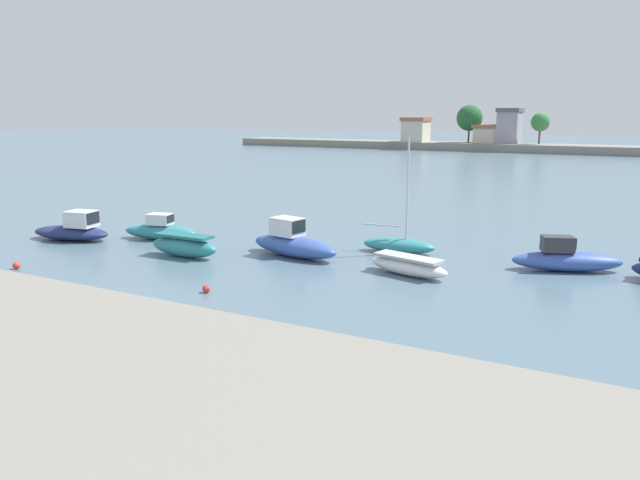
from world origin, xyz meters
TOP-DOWN VIEW (x-y plane):
  - ground_plane at (0.00, 0.00)m, footprint 400.00×400.00m
  - moored_boat_0 at (-11.18, 9.32)m, footprint 5.18×2.89m
  - moored_boat_1 at (-6.76, 11.84)m, footprint 4.74×2.33m
  - moored_boat_2 at (-2.62, 9.11)m, footprint 4.05×1.22m
  - moored_boat_3 at (2.32, 11.91)m, footprint 5.66×2.68m
  - moored_boat_4 at (6.91, 15.21)m, footprint 4.12×1.63m
  - moored_boat_5 at (8.90, 11.20)m, footprint 4.25×2.12m
  - moored_boat_6 at (15.21, 15.43)m, footprint 5.25×3.20m
  - mooring_buoy_0 at (-8.02, 3.33)m, footprint 0.35×0.35m
  - mooring_buoy_1 at (2.46, 4.56)m, footprint 0.33×0.33m
  - distant_shoreline at (2.88, 105.33)m, footprint 127.91×8.46m

SIDE VIEW (x-z plane):
  - ground_plane at x=0.00m, z-range 0.00..0.00m
  - mooring_buoy_1 at x=2.46m, z-range 0.00..0.33m
  - mooring_buoy_0 at x=-8.02m, z-range 0.00..0.35m
  - moored_boat_5 at x=8.90m, z-range -0.02..0.87m
  - moored_boat_4 at x=6.91m, z-range -2.62..3.50m
  - moored_boat_1 at x=-6.76m, z-range -0.22..1.31m
  - moored_boat_6 at x=15.21m, z-range -0.27..1.39m
  - moored_boat_2 at x=-2.62m, z-range -0.02..1.16m
  - moored_boat_0 at x=-11.18m, z-range -0.29..1.46m
  - moored_boat_3 at x=2.32m, z-range -0.32..1.67m
  - distant_shoreline at x=2.88m, z-range -2.27..6.53m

